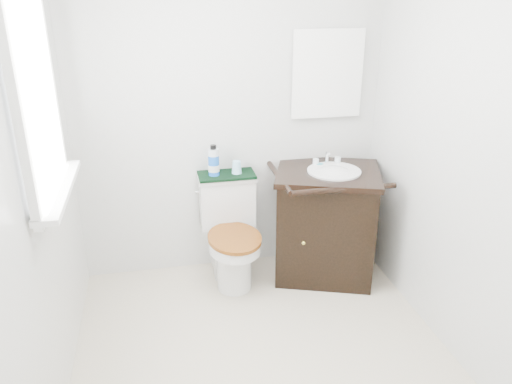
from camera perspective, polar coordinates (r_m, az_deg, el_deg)
name	(u,v)px	position (r m, az deg, el deg)	size (l,w,h in m)	color
floor	(267,363)	(3.06, 1.23, -18.99)	(2.40, 2.40, 0.00)	beige
wall_back	(230,113)	(3.57, -3.02, 9.03)	(2.40, 2.40, 0.00)	silver
wall_front	(370,316)	(1.43, 12.89, -13.64)	(2.40, 2.40, 0.00)	silver
wall_left	(29,186)	(2.45, -24.47, 0.59)	(2.40, 2.40, 0.00)	silver
wall_right	(470,155)	(2.89, 23.26, 3.94)	(2.40, 2.40, 0.00)	silver
window	(34,97)	(2.59, -24.01, 9.90)	(0.02, 0.70, 0.90)	white
mirror	(327,74)	(3.67, 8.15, 13.19)	(0.50, 0.02, 0.60)	silver
toilet	(230,237)	(3.65, -2.94, -5.11)	(0.42, 0.62, 0.77)	silver
vanity	(326,220)	(3.71, 7.99, -3.20)	(0.89, 0.82, 0.92)	black
trash_bin	(291,244)	(3.95, 4.02, -5.93)	(0.22, 0.18, 0.30)	silver
towel	(227,175)	(3.59, -3.39, 1.96)	(0.41, 0.22, 0.02)	black
mouthwash_bottle	(214,161)	(3.53, -4.86, 3.50)	(0.08, 0.08, 0.22)	blue
cup	(237,167)	(3.58, -2.23, 2.86)	(0.07, 0.07, 0.09)	#9BDCFE
soap_bar	(319,164)	(3.66, 7.25, 3.17)	(0.07, 0.05, 0.02)	teal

